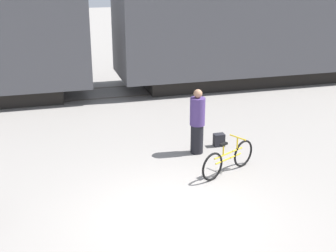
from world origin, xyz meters
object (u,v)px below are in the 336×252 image
at_px(freight_train, 101,14).
at_px(backpack, 219,140).
at_px(bicycle_yellow, 228,159).
at_px(person_in_purple, 197,122).

distance_m(freight_train, backpack, 6.89).
xyz_separation_m(freight_train, bicycle_yellow, (1.75, -7.57, -2.50)).
xyz_separation_m(bicycle_yellow, person_in_purple, (-0.31, 1.34, 0.48)).
bearing_deg(backpack, person_in_purple, -159.47).
xyz_separation_m(bicycle_yellow, backpack, (0.41, 1.61, -0.18)).
height_order(bicycle_yellow, backpack, bicycle_yellow).
relative_size(person_in_purple, backpack, 4.95).
relative_size(freight_train, bicycle_yellow, 16.21).
xyz_separation_m(freight_train, backpack, (2.16, -5.96, -2.68)).
xyz_separation_m(freight_train, person_in_purple, (1.45, -6.23, -2.02)).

